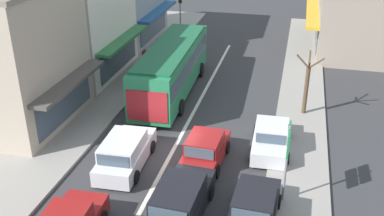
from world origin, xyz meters
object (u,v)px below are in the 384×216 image
Objects in this scene: hatchback_queue_far_back at (205,150)px; street_tree_right at (307,86)px; city_bus at (172,66)px; wagon_adjacent_lane_trail at (125,152)px; parked_sedan_kerb_second at (271,138)px; directional_road_sign at (288,146)px; wagon_behind_bus_near at (181,201)px; parked_sedan_kerb_front at (254,211)px; pedestrian_with_handbag_near at (145,57)px; traffic_light_downstreet at (180,11)px.

street_tree_right is (4.52, 6.43, 1.11)m from hatchback_queue_far_back.
wagon_adjacent_lane_trail is at bearing -88.72° from city_bus.
wagon_adjacent_lane_trail is at bearing -154.50° from parked_sedan_kerb_second.
street_tree_right is at bearing 54.92° from hatchback_queue_far_back.
street_tree_right reaches higher than directional_road_sign.
directional_road_sign reaches higher than wagon_behind_bus_near.
wagon_behind_bus_near is 1.07× the size of parked_sedan_kerb_front.
hatchback_queue_far_back is at bearing -125.08° from street_tree_right.
street_tree_right is 12.20m from pedestrian_with_handbag_near.
pedestrian_with_handbag_near is at bearing 121.61° from hatchback_queue_far_back.
wagon_behind_bus_near is at bearing -176.17° from parked_sedan_kerb_front.
street_tree_right is (10.51, -11.54, -1.03)m from traffic_light_downstreet.
pedestrian_with_handbag_near reaches higher than wagon_behind_bus_near.
parked_sedan_kerb_front is at bearing -99.70° from street_tree_right.
parked_sedan_kerb_front is 1.18× the size of directional_road_sign.
directional_road_sign is 0.96× the size of street_tree_right.
wagon_adjacent_lane_trail is at bearing 139.58° from wagon_behind_bus_near.
directional_road_sign is at bearing -8.08° from wagon_adjacent_lane_trail.
traffic_light_downstreet reaches higher than street_tree_right.
city_bus is at bearing 91.28° from wagon_adjacent_lane_trail.
city_bus reaches higher than hatchback_queue_far_back.
directional_road_sign reaches higher than parked_sedan_kerb_second.
city_bus is at bearing -48.65° from pedestrian_with_handbag_near.
parked_sedan_kerb_front is 1.00× the size of parked_sedan_kerb_second.
hatchback_queue_far_back is 19.07m from traffic_light_downstreet.
city_bus is 2.57× the size of parked_sedan_kerb_front.
parked_sedan_kerb_second is at bearing 33.74° from hatchback_queue_far_back.
city_bus is 13.37m from parked_sedan_kerb_front.
parked_sedan_kerb_front is at bearing -55.13° from hatchback_queue_far_back.
city_bus reaches higher than wagon_behind_bus_near.
parked_sedan_kerb_front is at bearing 3.83° from wagon_behind_bus_near.
city_bus reaches higher than wagon_adjacent_lane_trail.
directional_road_sign is 8.72m from street_tree_right.
directional_road_sign is at bearing -51.35° from pedestrian_with_handbag_near.
traffic_light_downstreet reaches higher than wagon_adjacent_lane_trail.
city_bus is 12.48m from directional_road_sign.
parked_sedan_kerb_front is 2.61× the size of pedestrian_with_handbag_near.
pedestrian_with_handbag_near reaches higher than parked_sedan_kerb_second.
wagon_behind_bus_near is 1.27× the size of directional_road_sign.
street_tree_right is at bearing 85.25° from directional_road_sign.
parked_sedan_kerb_front is at bearing -57.51° from pedestrian_with_handbag_near.
parked_sedan_kerb_second is (6.76, -5.67, -1.22)m from city_bus.
street_tree_right is (4.65, 10.57, 1.08)m from wagon_behind_bus_near.
city_bus reaches higher than parked_sedan_kerb_second.
wagon_behind_bus_near is 1.08× the size of parked_sedan_kerb_second.
directional_road_sign is (1.06, 1.72, 2.04)m from parked_sedan_kerb_front.
wagon_behind_bus_near is 1.22× the size of street_tree_right.
parked_sedan_kerb_front is (6.36, -2.78, -0.08)m from wagon_adjacent_lane_trail.
hatchback_queue_far_back is at bearing 88.16° from wagon_behind_bus_near.
hatchback_queue_far_back is at bearing -146.26° from parked_sedan_kerb_second.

